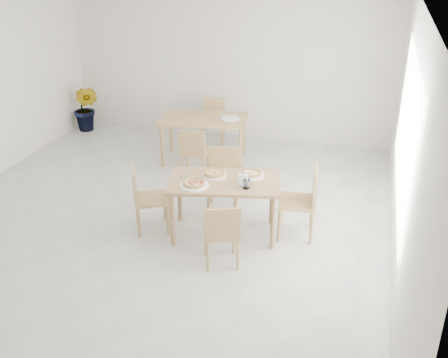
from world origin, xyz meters
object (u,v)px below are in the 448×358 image
(main_table, at_px, (224,187))
(plate_pepperoni, at_px, (194,185))
(chair_north, at_px, (223,174))
(tumbler_b, at_px, (248,183))
(plate_empty, at_px, (230,118))
(pizza_mushroom, at_px, (252,173))
(chair_back_s, at_px, (194,150))
(pizza_pepperoni, at_px, (194,183))
(chair_east, at_px, (304,198))
(second_table, at_px, (204,123))
(pizza_margherita, at_px, (214,173))
(tumbler_a, at_px, (246,184))
(plate_margherita, at_px, (214,175))
(napkin_holder, at_px, (243,180))
(chair_back_n, at_px, (213,118))
(chair_south, at_px, (222,231))
(potted_plant, at_px, (86,108))
(plate_mushroom, at_px, (252,175))
(chair_west, at_px, (144,195))

(main_table, height_order, plate_pepperoni, plate_pepperoni)
(chair_north, bearing_deg, tumbler_b, -67.20)
(tumbler_b, distance_m, plate_empty, 2.52)
(pizza_mushroom, height_order, chair_back_s, chair_back_s)
(pizza_pepperoni, bearing_deg, plate_empty, 95.74)
(main_table, relative_size, chair_east, 1.61)
(second_table, bearing_deg, pizza_margherita, -77.73)
(pizza_margherita, bearing_deg, tumbler_a, -27.07)
(plate_margherita, bearing_deg, chair_north, 95.58)
(chair_east, bearing_deg, plate_empty, -150.10)
(main_table, relative_size, napkin_holder, 10.41)
(second_table, height_order, chair_back_n, chair_back_n)
(main_table, bearing_deg, pizza_mushroom, 26.60)
(napkin_holder, height_order, plate_empty, napkin_holder)
(second_table, bearing_deg, chair_south, -77.43)
(chair_east, height_order, chair_back_s, chair_east)
(main_table, distance_m, chair_south, 0.74)
(second_table, xyz_separation_m, potted_plant, (-2.62, 0.77, -0.21))
(pizza_mushroom, height_order, tumbler_a, tumbler_a)
(plate_pepperoni, height_order, plate_empty, same)
(plate_mushroom, bearing_deg, chair_north, 136.65)
(pizza_pepperoni, relative_size, plate_empty, 0.93)
(chair_back_n, xyz_separation_m, plate_empty, (0.51, -0.73, 0.28))
(chair_east, xyz_separation_m, pizza_pepperoni, (-1.27, -0.48, 0.25))
(plate_pepperoni, bearing_deg, chair_east, 20.65)
(chair_south, distance_m, chair_west, 1.28)
(plate_empty, bearing_deg, chair_north, -77.73)
(plate_margherita, xyz_separation_m, plate_mushroom, (0.45, 0.13, 0.00))
(plate_mushroom, xyz_separation_m, plate_pepperoni, (-0.59, -0.48, 0.00))
(pizza_pepperoni, height_order, tumbler_b, tumbler_b)
(plate_margherita, xyz_separation_m, napkin_holder, (0.41, -0.18, 0.06))
(chair_north, xyz_separation_m, chair_back_n, (-0.85, 2.30, -0.02))
(napkin_holder, bearing_deg, chair_back_s, 125.29)
(pizza_mushroom, relative_size, plate_empty, 1.03)
(chair_west, distance_m, napkin_holder, 1.29)
(chair_south, distance_m, chair_back_n, 3.91)
(potted_plant, bearing_deg, tumbler_a, -38.46)
(second_table, bearing_deg, tumbler_a, -70.22)
(second_table, bearing_deg, chair_back_s, -93.73)
(napkin_holder, bearing_deg, plate_margherita, 154.24)
(pizza_margherita, relative_size, chair_back_n, 0.36)
(chair_back_s, bearing_deg, chair_north, 127.97)
(second_table, bearing_deg, tumbler_b, -69.52)
(tumbler_a, xyz_separation_m, second_table, (-1.30, 2.35, -0.14))
(pizza_mushroom, relative_size, chair_back_s, 0.39)
(plate_mushroom, distance_m, tumbler_b, 0.31)
(tumbler_b, distance_m, second_table, 2.63)
(plate_pepperoni, relative_size, potted_plant, 0.39)
(chair_north, distance_m, second_table, 1.69)
(plate_mushroom, bearing_deg, pizza_margherita, -163.93)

